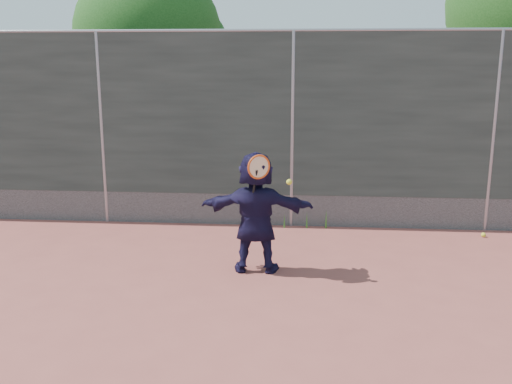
{
  "coord_description": "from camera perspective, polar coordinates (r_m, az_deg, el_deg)",
  "views": [
    {
      "loc": [
        0.17,
        -5.24,
        2.56
      ],
      "look_at": [
        -0.39,
        1.47,
        1.01
      ],
      "focal_mm": 40.0,
      "sensor_mm": 36.0,
      "label": 1
    }
  ],
  "objects": [
    {
      "name": "ground",
      "position": [
        5.84,
        2.68,
        -13.03
      ],
      "size": [
        80.0,
        80.0,
        0.0
      ],
      "primitive_type": "plane",
      "color": "#9E4C42",
      "rests_on": "ground"
    },
    {
      "name": "player",
      "position": [
        6.97,
        0.0,
        -2.01
      ],
      "size": [
        1.4,
        0.46,
        1.51
      ],
      "primitive_type": "imported",
      "rotation": [
        0.0,
        0.0,
        3.13
      ],
      "color": "black",
      "rests_on": "ground"
    },
    {
      "name": "ball_ground",
      "position": [
        9.15,
        21.79,
        -4.0
      ],
      "size": [
        0.07,
        0.07,
        0.07
      ],
      "primitive_type": "sphere",
      "color": "yellow",
      "rests_on": "ground"
    },
    {
      "name": "fence",
      "position": [
        8.8,
        3.65,
        6.59
      ],
      "size": [
        20.0,
        0.06,
        3.03
      ],
      "color": "#38423D",
      "rests_on": "ground"
    },
    {
      "name": "swing_action",
      "position": [
        6.65,
        0.57,
        2.22
      ],
      "size": [
        0.52,
        0.18,
        0.51
      ],
      "color": "#D34A13",
      "rests_on": "ground"
    },
    {
      "name": "tree_left",
      "position": [
        12.18,
        -9.9,
        14.59
      ],
      "size": [
        3.15,
        3.0,
        4.53
      ],
      "color": "#382314",
      "rests_on": "ground"
    },
    {
      "name": "weed_clump",
      "position": [
        8.96,
        5.39,
        -2.77
      ],
      "size": [
        0.68,
        0.07,
        0.3
      ],
      "color": "#387226",
      "rests_on": "ground"
    }
  ]
}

